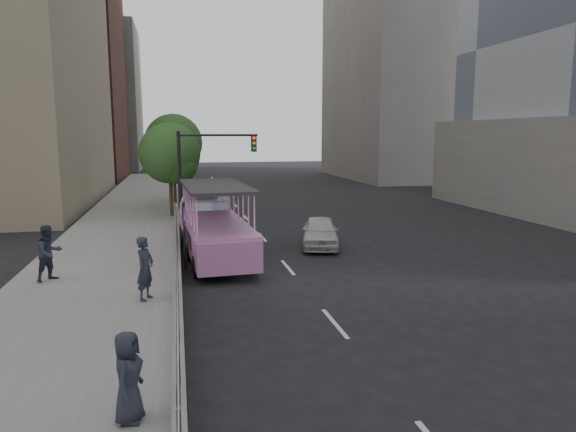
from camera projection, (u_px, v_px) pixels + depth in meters
name	position (u px, v px, depth m)	size (l,w,h in m)	color
ground	(283.00, 302.00, 15.55)	(160.00, 160.00, 0.00)	black
sidewalk	(120.00, 240.00, 23.98)	(5.50, 80.00, 0.30)	gray
kerb_wall	(178.00, 275.00, 16.75)	(0.24, 30.00, 0.36)	gray
guardrail	(177.00, 256.00, 16.65)	(0.07, 22.00, 0.71)	#9E9FA3
duck_boat	(212.00, 228.00, 21.67)	(2.79, 9.41, 3.08)	black
car	(320.00, 232.00, 23.18)	(1.59, 3.95, 1.35)	silver
pedestrian_near	(145.00, 268.00, 14.75)	(0.68, 0.45, 1.86)	#252937
pedestrian_mid	(49.00, 253.00, 16.71)	(0.89, 0.70, 1.84)	#252937
pedestrian_far	(128.00, 377.00, 8.48)	(0.76, 0.50, 1.56)	#252937
parking_sign	(184.00, 227.00, 19.04)	(0.12, 0.57, 2.56)	black
traffic_signal	(203.00, 164.00, 26.71)	(4.20, 0.32, 5.20)	black
street_tree_near	(172.00, 156.00, 29.63)	(3.52, 3.52, 5.72)	#352518
street_tree_far	(175.00, 145.00, 35.38)	(3.97, 3.97, 6.45)	#352518
midrise_brick	(33.00, 61.00, 56.06)	(18.00, 16.00, 26.00)	brown
midrise_stone_a	(430.00, 38.00, 59.00)	(20.00, 20.00, 32.00)	gray
midrise_stone_b	(81.00, 99.00, 72.39)	(16.00, 14.00, 20.00)	gray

